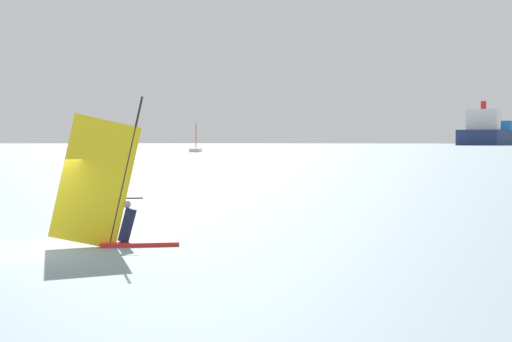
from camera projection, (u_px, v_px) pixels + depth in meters
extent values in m
plane|color=gray|center=(24.00, 252.00, 19.70)|extent=(4000.00, 4000.00, 0.00)
cube|color=red|center=(140.00, 244.00, 20.85)|extent=(2.32, 1.33, 0.12)
cylinder|color=black|center=(126.00, 169.00, 20.70)|extent=(0.96, 0.38, 4.17)
cube|color=yellow|center=(95.00, 182.00, 20.57)|extent=(2.51, 0.89, 3.89)
cylinder|color=black|center=(109.00, 199.00, 20.65)|extent=(1.81, 0.65, 0.04)
cylinder|color=#191E38|center=(127.00, 225.00, 20.77)|extent=(0.63, 0.48, 1.01)
sphere|color=tan|center=(127.00, 204.00, 20.74)|extent=(0.22, 0.22, 0.22)
cube|color=navy|center=(502.00, 138.00, 605.76)|extent=(96.57, 205.00, 11.27)
cube|color=silver|center=(483.00, 120.00, 536.07)|extent=(26.24, 22.35, 15.35)
cylinder|color=red|center=(483.00, 105.00, 535.63)|extent=(4.00, 4.00, 6.00)
cube|color=#1E66AD|center=(496.00, 126.00, 579.57)|extent=(32.04, 30.45, 7.80)
cube|color=#99999E|center=(502.00, 128.00, 602.19)|extent=(32.04, 30.45, 5.20)
cube|color=gold|center=(507.00, 130.00, 624.81)|extent=(32.04, 30.45, 2.60)
cube|color=#59388C|center=(512.00, 131.00, 647.37)|extent=(32.04, 30.45, 2.60)
cube|color=white|center=(196.00, 150.00, 202.26)|extent=(4.03, 9.68, 1.08)
cylinder|color=#B2B2B7|center=(196.00, 134.00, 202.07)|extent=(0.16, 0.16, 8.07)
cube|color=#E54C2D|center=(196.00, 135.00, 202.89)|extent=(0.41, 2.39, 6.78)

